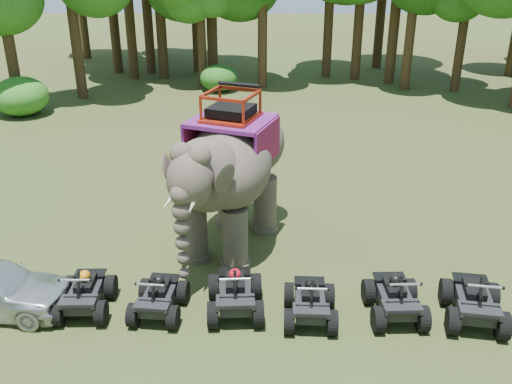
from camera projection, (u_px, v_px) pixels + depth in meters
The scene contains 18 objects.
ground at pixel (255, 278), 14.71m from camera, with size 110.00×110.00×0.00m, color #47381E.
elephant at pixel (231, 171), 15.47m from camera, with size 2.35×5.35×4.50m, color #4D4338, non-canonical shape.
atv_0 at pixel (84, 288), 13.22m from camera, with size 1.19×1.63×1.21m, color black, non-canonical shape.
atv_1 at pixel (158, 292), 13.12m from camera, with size 1.13×1.55×1.15m, color black, non-canonical shape.
atv_2 at pixel (235, 288), 13.17m from camera, with size 1.27×1.74×1.29m, color black, non-canonical shape.
atv_3 at pixel (310, 297), 12.92m from camera, with size 1.18×1.62×1.20m, color black, non-canonical shape.
atv_4 at pixel (396, 293), 13.02m from camera, with size 1.23×1.68×1.25m, color black, non-canonical shape.
atv_5 at pixel (475, 295), 12.87m from camera, with size 1.30×1.78×1.32m, color black, non-canonical shape.
tree_0 at pixel (263, 17), 31.59m from camera, with size 5.55×5.55×7.92m, color #195114, non-canonical shape.
tree_1 at pixel (329, 4), 34.14m from camera, with size 6.10×6.10×8.72m, color #195114, non-canonical shape.
tree_3 at pixel (463, 28), 31.04m from camera, with size 4.89×4.89×6.99m, color #195114, non-canonical shape.
tree_30 at pixel (6, 26), 27.34m from camera, with size 5.75×5.75×8.22m, color #195114, non-canonical shape.
tree_31 at pixel (73, 18), 29.33m from camera, with size 5.88×5.88×8.40m, color #195114, non-canonical shape.
tree_32 at pixel (128, 1), 33.41m from camera, with size 6.42×6.42×9.18m, color #195114, non-canonical shape.
tree_33 at pixel (201, 29), 32.14m from camera, with size 4.55×4.55×6.50m, color #195114, non-canonical shape.
tree_41 at pixel (161, 12), 33.91m from camera, with size 5.47×5.47×7.81m, color #195114, non-canonical shape.
tree_44 at pixel (412, 21), 31.28m from camera, with size 5.33×5.33×7.62m, color #195114, non-canonical shape.
tree_47 at pixel (360, 1), 33.35m from camera, with size 6.45×6.45×9.21m, color #195114, non-canonical shape.
Camera 1 is at (0.26, -12.50, 8.07)m, focal length 40.00 mm.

